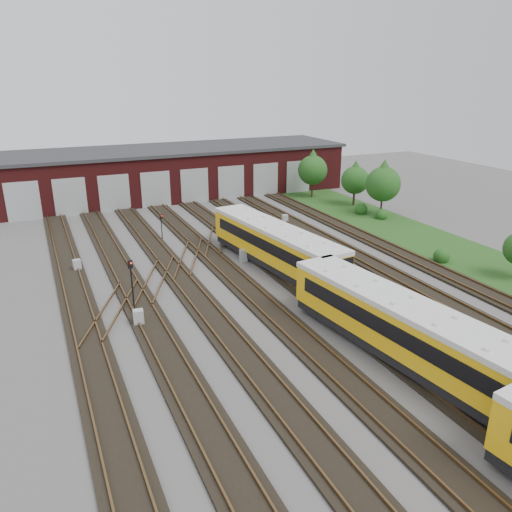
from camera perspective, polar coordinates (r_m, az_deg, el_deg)
name	(u,v)px	position (r m, az deg, el deg)	size (l,w,h in m)	color
ground	(307,316)	(34.28, 5.87, -6.85)	(120.00, 120.00, 0.00)	#4C4947
track_network	(301,312)	(34.61, 5.15, -6.35)	(30.40, 70.00, 0.33)	black
maintenance_shed	(159,172)	(69.19, -11.00, 9.39)	(51.00, 12.50, 6.35)	#4C1313
grass_verge	(423,239)	(52.53, 18.50, 1.84)	(8.00, 55.00, 0.05)	#1D4617
metro_train	(402,328)	(29.42, 16.29, -7.88)	(4.86, 48.47, 3.36)	black
signal_mast_0	(132,279)	(34.96, -14.03, -2.56)	(0.33, 0.31, 3.71)	black
signal_mast_1	(161,224)	(49.80, -10.76, 3.64)	(0.26, 0.25, 2.70)	black
signal_mast_2	(255,240)	(42.98, -0.09, 1.81)	(0.29, 0.27, 3.17)	black
signal_mast_3	(234,225)	(48.77, -2.55, 3.55)	(0.22, 0.21, 2.60)	black
relay_cabinet_0	(139,318)	(33.55, -13.28, -6.88)	(0.66, 0.55, 1.10)	#A6A8AB
relay_cabinet_1	(77,265)	(44.16, -19.77, -1.01)	(0.60, 0.50, 1.00)	#A6A8AB
relay_cabinet_2	(243,255)	(43.78, -1.44, 0.09)	(0.65, 0.54, 1.08)	#A6A8AB
relay_cabinet_3	(255,249)	(45.66, -0.07, 0.80)	(0.52, 0.44, 0.87)	#A6A8AB
relay_cabinet_4	(285,219)	(55.30, 3.32, 4.23)	(0.59, 0.49, 0.98)	#A6A8AB
tree_0	(313,167)	(67.25, 6.51, 10.12)	(3.87, 3.87, 6.41)	black
tree_1	(355,177)	(63.55, 11.28, 8.87)	(3.43, 3.43, 5.69)	black
tree_2	(383,180)	(59.24, 14.36, 8.42)	(3.97, 3.97, 6.58)	black
bush_0	(442,254)	(46.48, 20.48, 0.21)	(1.42, 1.42, 1.42)	#124013
bush_1	(382,213)	(58.67, 14.16, 4.78)	(1.38, 1.38, 1.38)	#124013
bush_2	(361,208)	(60.37, 11.94, 5.43)	(1.50, 1.50, 1.50)	#124013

